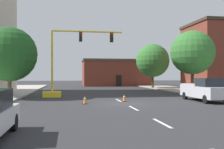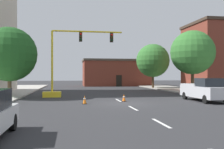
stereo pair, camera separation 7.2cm
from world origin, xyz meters
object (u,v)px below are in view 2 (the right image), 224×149
at_px(traffic_cone_roadside_a, 124,98).
at_px(traffic_cone_roadside_b, 85,100).
at_px(pickup_truck_silver, 205,90).
at_px(traffic_signal_gantry, 62,76).
at_px(tree_right_far, 153,61).
at_px(tree_right_mid, 193,53).
at_px(tree_left_near, 10,54).

height_order(traffic_cone_roadside_a, traffic_cone_roadside_b, traffic_cone_roadside_b).
bearing_deg(traffic_cone_roadside_a, pickup_truck_silver, -7.56).
relative_size(traffic_signal_gantry, tree_right_far, 1.10).
distance_m(traffic_cone_roadside_a, traffic_cone_roadside_b, 3.65).
bearing_deg(traffic_signal_gantry, traffic_cone_roadside_b, -74.13).
bearing_deg(traffic_cone_roadside_b, tree_right_mid, 32.16).
bearing_deg(traffic_signal_gantry, tree_right_mid, 5.09).
height_order(pickup_truck_silver, traffic_cone_roadside_b, pickup_truck_silver).
xyz_separation_m(tree_left_near, traffic_cone_roadside_a, (10.21, -4.43, -3.91)).
relative_size(traffic_signal_gantry, tree_left_near, 1.19).
bearing_deg(traffic_cone_roadside_a, tree_left_near, 156.55).
bearing_deg(tree_left_near, traffic_cone_roadside_b, -40.27).
relative_size(traffic_cone_roadside_a, traffic_cone_roadside_b, 0.95).
bearing_deg(tree_right_far, traffic_cone_roadside_b, -120.47).
relative_size(tree_right_mid, traffic_cone_roadside_b, 11.43).
xyz_separation_m(tree_right_mid, traffic_cone_roadside_b, (-12.95, -8.14, -4.53)).
relative_size(tree_right_far, tree_right_mid, 0.99).
bearing_deg(tree_left_near, tree_right_mid, 6.81).
xyz_separation_m(pickup_truck_silver, traffic_cone_roadside_b, (-10.25, -0.44, -0.66)).
distance_m(pickup_truck_silver, traffic_cone_roadside_b, 10.28).
height_order(tree_right_far, traffic_cone_roadside_a, tree_right_far).
bearing_deg(pickup_truck_silver, traffic_cone_roadside_a, 172.44).
bearing_deg(pickup_truck_silver, tree_right_mid, 70.68).
relative_size(pickup_truck_silver, traffic_cone_roadside_a, 8.74).
xyz_separation_m(traffic_signal_gantry, pickup_truck_silver, (12.18, -6.37, -1.21)).
distance_m(traffic_signal_gantry, traffic_cone_roadside_a, 7.86).
distance_m(traffic_signal_gantry, pickup_truck_silver, 13.80).
distance_m(tree_right_far, traffic_cone_roadside_a, 21.97).
height_order(tree_left_near, traffic_cone_roadside_b, tree_left_near).
bearing_deg(traffic_cone_roadside_a, traffic_cone_roadside_b, -158.28).
height_order(traffic_signal_gantry, traffic_cone_roadside_b, traffic_signal_gantry).
relative_size(tree_left_near, pickup_truck_silver, 1.26).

